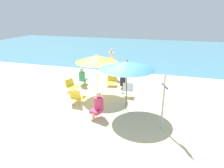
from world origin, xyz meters
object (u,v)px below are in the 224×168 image
beach_chair_a (112,80)px  person_a (111,63)px  person_d (123,80)px  beach_chair_c (71,85)px  beach_chair_d (77,96)px  beach_chair_b (128,90)px  person_b (98,104)px  umbrella_yellow (97,59)px  umbrella_blue (127,65)px  person_c (82,76)px  warning_sign (164,95)px

beach_chair_a → person_a: person_a is taller
person_a → person_d: size_ratio=1.77×
beach_chair_c → beach_chair_d: (0.90, -1.28, 0.02)m
beach_chair_b → person_b: person_b is taller
beach_chair_b → person_b: 2.33m
beach_chair_c → person_d: person_d is taller
beach_chair_b → umbrella_yellow: bearing=-92.4°
umbrella_yellow → beach_chair_c: size_ratio=2.94×
beach_chair_c → beach_chair_d: beach_chair_d is taller
umbrella_blue → person_c: size_ratio=2.22×
beach_chair_b → person_c: (-2.64, 0.86, 0.17)m
person_c → warning_sign: (4.32, -3.31, 0.78)m
beach_chair_b → warning_sign: bearing=29.3°
umbrella_blue → beach_chair_d: bearing=179.8°
person_c → person_b: bearing=-146.5°
umbrella_blue → person_b: 1.82m
beach_chair_b → person_a: (-1.56, 2.66, 0.54)m
beach_chair_b → beach_chair_d: bearing=-59.9°
umbrella_yellow → beach_chair_d: 1.95m
person_d → warning_sign: size_ratio=0.50×
beach_chair_c → warning_sign: (4.50, -2.37, 0.96)m
beach_chair_c → person_c: size_ratio=0.69×
umbrella_yellow → beach_chair_b: (1.46, 0.07, -1.39)m
beach_chair_b → person_c: person_c is taller
umbrella_yellow → person_b: 2.61m
umbrella_blue → beach_chair_b: bearing=99.5°
umbrella_yellow → umbrella_blue: bearing=-37.6°
person_c → person_d: 2.22m
person_a → warning_sign: bearing=64.7°
beach_chair_c → person_b: bearing=-24.5°
beach_chair_a → person_c: person_c is taller
person_b → beach_chair_a: bearing=-153.3°
umbrella_yellow → person_a: size_ratio=1.15×
person_b → person_d: bearing=-165.2°
person_c → warning_sign: warning_sign is taller
umbrella_yellow → beach_chair_b: umbrella_yellow is taller
beach_chair_c → person_d: 2.57m
beach_chair_a → person_a: size_ratio=0.34×
umbrella_blue → warning_sign: size_ratio=1.11×
umbrella_yellow → person_c: bearing=141.9°
beach_chair_d → warning_sign: (3.61, -1.09, 0.94)m
beach_chair_c → person_d: (2.39, 0.92, 0.17)m
umbrella_blue → beach_chair_c: bearing=157.1°
umbrella_blue → beach_chair_a: bearing=117.5°
beach_chair_d → person_d: size_ratio=0.68×
beach_chair_a → warning_sign: warning_sign is taller
person_d → warning_sign: bearing=-159.4°
beach_chair_c → person_a: (1.26, 2.74, 0.56)m
beach_chair_b → person_a: bearing=-154.8°
beach_chair_a → person_c: bearing=-82.6°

